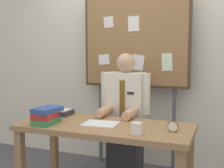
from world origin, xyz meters
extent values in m
cube|color=silver|center=(0.00, 1.14, 1.35)|extent=(6.40, 0.08, 2.70)
cube|color=#9E754C|center=(0.00, 0.00, 0.72)|extent=(1.57, 0.69, 0.05)
cube|color=#9E754C|center=(-0.72, -0.29, 0.35)|extent=(0.07, 0.07, 0.70)
cube|color=#9E754C|center=(-0.72, 0.29, 0.35)|extent=(0.07, 0.07, 0.70)
cube|color=#9E754C|center=(0.72, 0.29, 0.35)|extent=(0.07, 0.07, 0.70)
cube|color=#2D2D33|center=(0.00, 0.58, 0.22)|extent=(0.34, 0.30, 0.44)
cube|color=silver|center=(0.00, 0.58, 0.81)|extent=(0.40, 0.22, 0.74)
sphere|color=tan|center=(0.00, 0.58, 1.29)|extent=(0.20, 0.20, 0.20)
cylinder|color=silver|center=(-0.23, 0.56, 0.96)|extent=(0.09, 0.09, 0.43)
cylinder|color=silver|center=(0.23, 0.56, 0.96)|extent=(0.09, 0.09, 0.43)
cylinder|color=tan|center=(-0.14, 0.32, 0.80)|extent=(0.09, 0.30, 0.09)
cylinder|color=tan|center=(0.14, 0.32, 0.80)|extent=(0.09, 0.30, 0.09)
cube|color=brown|center=(0.00, 0.47, 0.87)|extent=(0.06, 0.01, 0.48)
cube|color=black|center=(0.09, 0.47, 0.98)|extent=(0.07, 0.01, 0.02)
cube|color=#4C3823|center=(0.00, 0.94, 1.53)|extent=(1.27, 0.05, 1.10)
cube|color=olive|center=(0.00, 0.92, 1.53)|extent=(1.21, 0.04, 1.04)
cylinder|color=#59595E|center=(-0.46, 0.97, 0.51)|extent=(0.04, 0.04, 1.01)
cylinder|color=#59595E|center=(0.46, 0.97, 0.51)|extent=(0.04, 0.04, 1.01)
cube|color=white|center=(0.04, 0.90, 1.28)|extent=(0.16, 0.00, 0.19)
cube|color=silver|center=(0.38, 0.90, 1.29)|extent=(0.13, 0.00, 0.20)
cube|color=silver|center=(-0.32, 0.90, 1.75)|extent=(0.13, 0.00, 0.14)
cube|color=white|center=(-0.02, 0.90, 1.72)|extent=(0.14, 0.00, 0.18)
cube|color=white|center=(-0.39, 0.90, 1.31)|extent=(0.15, 0.00, 0.13)
cube|color=#337F47|center=(-0.50, -0.18, 0.77)|extent=(0.17, 0.27, 0.05)
cube|color=#B22D2D|center=(-0.51, -0.18, 0.83)|extent=(0.20, 0.25, 0.06)
cube|color=#2D4C99|center=(-0.50, -0.16, 0.88)|extent=(0.21, 0.29, 0.04)
cube|color=white|center=(-0.03, -0.02, 0.75)|extent=(0.32, 0.25, 0.01)
cylinder|color=olive|center=(0.62, -0.04, 0.79)|extent=(0.09, 0.02, 0.09)
cylinder|color=white|center=(0.62, -0.05, 0.79)|extent=(0.08, 0.00, 0.08)
cube|color=olive|center=(0.62, -0.04, 0.75)|extent=(0.06, 0.04, 0.01)
cylinder|color=white|center=(0.36, -0.20, 0.79)|extent=(0.09, 0.09, 0.09)
cube|color=#333338|center=(-0.60, 0.21, 0.77)|extent=(0.26, 0.20, 0.05)
cube|color=silver|center=(-0.60, 0.21, 0.80)|extent=(0.22, 0.17, 0.01)
camera|label=1|loc=(1.02, -2.46, 1.41)|focal=48.16mm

